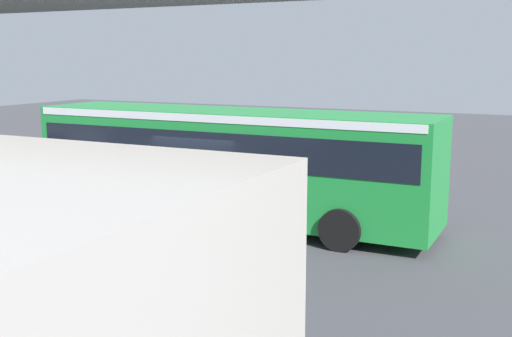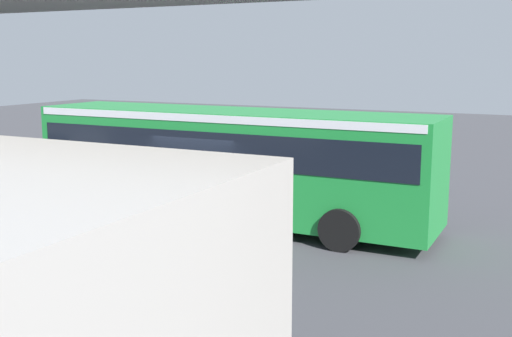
{
  "view_description": "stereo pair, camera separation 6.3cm",
  "coord_description": "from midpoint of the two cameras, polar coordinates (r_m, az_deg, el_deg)",
  "views": [
    {
      "loc": [
        -8.72,
        14.35,
        4.58
      ],
      "look_at": [
        -1.29,
        -0.71,
        1.6
      ],
      "focal_mm": 43.9,
      "sensor_mm": 36.0,
      "label": 1
    },
    {
      "loc": [
        -8.78,
        14.32,
        4.58
      ],
      "look_at": [
        -1.29,
        -0.71,
        1.6
      ],
      "focal_mm": 43.9,
      "sensor_mm": 36.0,
      "label": 2
    }
  ],
  "objects": [
    {
      "name": "city_bus",
      "position": [
        17.48,
        -2.46,
        1.18
      ],
      "size": [
        11.54,
        2.85,
        3.15
      ],
      "color": "#1E8C38",
      "rests_on": "ground"
    },
    {
      "name": "lane_dash_left",
      "position": [
        19.42,
        -1.31,
        -3.57
      ],
      "size": [
        2.0,
        0.2,
        0.01
      ],
      "primitive_type": "cube",
      "color": "silver",
      "rests_on": "ground"
    },
    {
      "name": "lane_dash_centre",
      "position": [
        21.52,
        -10.8,
        -2.39
      ],
      "size": [
        2.0,
        0.2,
        0.01
      ],
      "primitive_type": "cube",
      "color": "silver",
      "rests_on": "ground"
    },
    {
      "name": "traffic_sign",
      "position": [
        19.09,
        6.72,
        1.9
      ],
      "size": [
        0.08,
        0.6,
        2.8
      ],
      "color": "slate",
      "rests_on": "ground"
    },
    {
      "name": "lane_dash_leftmost",
      "position": [
        17.98,
        10.11,
        -4.84
      ],
      "size": [
        2.0,
        0.2,
        0.01
      ],
      "primitive_type": "cube",
      "color": "silver",
      "rests_on": "ground"
    },
    {
      "name": "ground",
      "position": [
        17.4,
        -4.97,
        -5.23
      ],
      "size": [
        80.0,
        80.0,
        0.0
      ],
      "primitive_type": "plane",
      "color": "#424247"
    }
  ]
}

